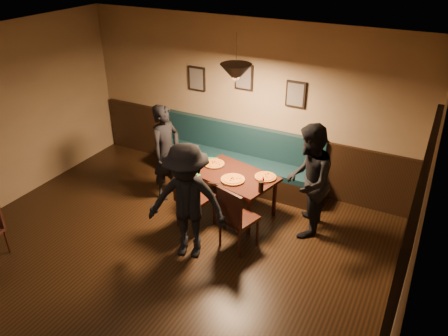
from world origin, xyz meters
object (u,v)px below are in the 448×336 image
object	(u,v)px
soda_glass	(261,187)
tabasco_bottle	(263,180)
diner_left	(166,152)
chair_near_left	(195,196)
diner_front	(187,202)
chair_near_right	(239,217)
dining_table	(234,193)
booth_bench	(236,157)
diner_right	(308,181)

from	to	relation	value
soda_glass	tabasco_bottle	xyz separation A→B (m)	(-0.05, 0.21, -0.02)
diner_left	soda_glass	bearing A→B (deg)	-90.39
chair_near_left	diner_front	xyz separation A→B (m)	(0.26, -0.62, 0.32)
diner_front	chair_near_right	bearing A→B (deg)	26.90
chair_near_left	soda_glass	xyz separation A→B (m)	(0.90, 0.33, 0.24)
dining_table	diner_left	world-z (taller)	diner_left
booth_bench	soda_glass	world-z (taller)	booth_bench
chair_near_left	dining_table	bearing A→B (deg)	71.02
chair_near_right	soda_glass	size ratio (longest dim) A/B	5.90
booth_bench	diner_left	distance (m)	1.25
diner_right	tabasco_bottle	world-z (taller)	diner_right
chair_near_left	diner_right	xyz separation A→B (m)	(1.49, 0.62, 0.34)
tabasco_bottle	chair_near_right	bearing A→B (deg)	-94.58
chair_near_left	diner_right	world-z (taller)	diner_right
diner_left	chair_near_right	bearing A→B (deg)	-106.30
booth_bench	chair_near_right	size ratio (longest dim) A/B	3.06
booth_bench	diner_front	bearing A→B (deg)	-81.75
chair_near_left	diner_right	size ratio (longest dim) A/B	0.60
chair_near_left	chair_near_right	distance (m)	0.81
chair_near_right	soda_glass	xyz separation A→B (m)	(0.11, 0.48, 0.26)
booth_bench	diner_left	xyz separation A→B (m)	(-0.82, -0.89, 0.30)
booth_bench	chair_near_left	bearing A→B (deg)	-88.46
chair_near_right	diner_right	world-z (taller)	diner_right
diner_front	soda_glass	xyz separation A→B (m)	(0.64, 0.95, -0.08)
chair_near_left	tabasco_bottle	world-z (taller)	chair_near_left
booth_bench	diner_right	world-z (taller)	diner_right
chair_near_right	dining_table	bearing A→B (deg)	137.02
booth_bench	chair_near_left	distance (m)	1.42
diner_front	tabasco_bottle	world-z (taller)	diner_front
diner_front	chair_near_left	bearing A→B (deg)	98.31
diner_left	booth_bench	bearing A→B (deg)	-36.43
dining_table	diner_front	world-z (taller)	diner_front
chair_near_right	diner_left	xyz separation A→B (m)	(-1.65, 0.69, 0.31)
diner_right	chair_near_left	bearing A→B (deg)	-76.38
chair_near_right	diner_left	distance (m)	1.82
booth_bench	chair_near_right	world-z (taller)	booth_bench
chair_near_left	soda_glass	world-z (taller)	chair_near_left
tabasco_bottle	diner_left	bearing A→B (deg)	-179.92
chair_near_left	diner_left	xyz separation A→B (m)	(-0.86, 0.54, 0.29)
dining_table	chair_near_right	distance (m)	0.89
booth_bench	diner_left	bearing A→B (deg)	-132.87
diner_right	soda_glass	world-z (taller)	diner_right
chair_near_right	diner_right	bearing A→B (deg)	64.48
diner_front	tabasco_bottle	size ratio (longest dim) A/B	13.82
soda_glass	diner_front	bearing A→B (deg)	-124.09
tabasco_bottle	soda_glass	bearing A→B (deg)	-76.20
booth_bench	diner_right	distance (m)	1.76
diner_left	dining_table	bearing A→B (deg)	-80.74
booth_bench	diner_right	xyz separation A→B (m)	(1.53, -0.80, 0.35)
soda_glass	tabasco_bottle	bearing A→B (deg)	103.80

